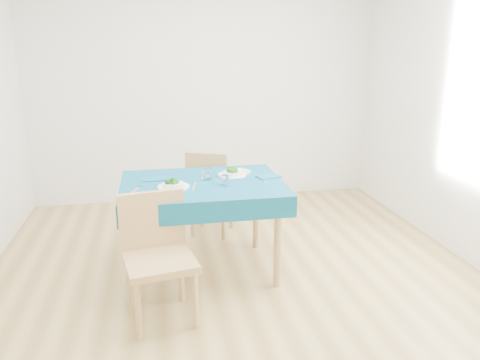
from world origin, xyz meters
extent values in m
cube|color=olive|center=(0.00, 0.00, -0.01)|extent=(4.00, 4.50, 0.02)
cube|color=silver|center=(0.00, 2.25, 1.35)|extent=(4.00, 0.02, 2.70)
cube|color=silver|center=(0.00, -2.25, 1.35)|extent=(4.00, 0.02, 2.70)
cube|color=navy|center=(-0.25, 0.30, 0.38)|extent=(1.26, 0.96, 0.76)
cube|color=#A27E4C|center=(-0.61, -0.37, 0.56)|extent=(0.53, 0.56, 1.12)
cube|color=#A27E4C|center=(-0.07, 1.10, 0.49)|extent=(0.53, 0.55, 0.98)
cube|color=silver|center=(-0.75, 0.20, 0.76)|extent=(0.08, 0.18, 0.00)
cube|color=silver|center=(-0.32, 0.20, 0.76)|extent=(0.06, 0.21, 0.00)
cube|color=silver|center=(-0.21, 0.47, 0.76)|extent=(0.10, 0.19, 0.00)
cube|color=silver|center=(0.26, 0.29, 0.76)|extent=(0.07, 0.21, 0.00)
cube|color=navy|center=(-0.61, 0.46, 0.76)|extent=(0.21, 0.15, 0.01)
cube|color=navy|center=(0.30, 0.35, 0.76)|extent=(0.21, 0.17, 0.01)
cylinder|color=white|center=(-0.20, 0.38, 0.80)|extent=(0.07, 0.07, 0.09)
cylinder|color=white|center=(-0.09, 0.19, 0.80)|extent=(0.06, 0.06, 0.08)
cylinder|color=#BBE570|center=(0.09, 0.55, 0.76)|extent=(0.20, 0.20, 0.01)
cube|color=beige|center=(0.09, 0.55, 0.78)|extent=(0.12, 0.12, 0.01)
camera|label=1|loc=(-0.60, -3.23, 1.79)|focal=35.00mm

